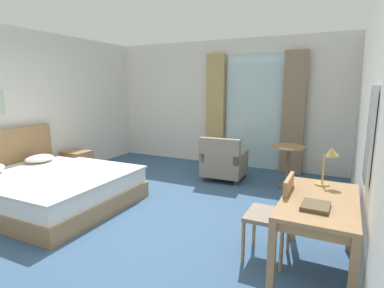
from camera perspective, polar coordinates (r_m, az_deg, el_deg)
name	(u,v)px	position (r m, az deg, el deg)	size (l,w,h in m)	color
ground	(136,221)	(4.30, -10.29, -13.87)	(5.84, 7.13, 0.10)	#38567A
wall_back	(224,103)	(6.85, 6.06, 7.51)	(5.44, 0.12, 2.70)	silver
wall_left	(1,110)	(5.93, -32.04, 5.45)	(0.12, 6.73, 2.70)	silver
wall_right	(378,130)	(3.15, 31.37, 2.26)	(0.12, 6.73, 2.70)	silver
balcony_glass_door	(253,112)	(6.58, 11.36, 5.82)	(1.20, 0.02, 2.37)	silver
curtain_panel_left	(215,111)	(6.75, 4.36, 6.20)	(0.40, 0.10, 2.40)	tan
curtain_panel_right	(293,114)	(6.32, 18.35, 5.39)	(0.43, 0.10, 2.40)	#897056
bed	(47,187)	(5.05, -25.29, -7.19)	(2.25, 1.91, 1.04)	#9E754C
nightstand	(77,163)	(6.49, -20.58, -3.26)	(0.48, 0.42, 0.47)	#9E754C
writing_desk	(319,208)	(3.05, 22.56, -10.99)	(0.65, 1.22, 0.73)	#9E754C
desk_chair	(275,211)	(3.21, 15.24, -12.01)	(0.41, 0.45, 0.88)	gray
desk_lamp	(329,158)	(3.38, 24.19, -2.45)	(0.20, 0.16, 0.41)	tan
closed_book	(316,206)	(2.78, 21.99, -10.67)	(0.22, 0.26, 0.03)	brown
armchair_by_window	(223,163)	(5.70, 5.87, -3.50)	(0.77, 0.75, 0.83)	gray
round_cafe_table	(288,157)	(5.50, 17.40, -2.39)	(0.57, 0.57, 0.73)	#9E754C
wall_mirror	(370,135)	(2.88, 30.18, 1.41)	(0.02, 0.45, 0.80)	silver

